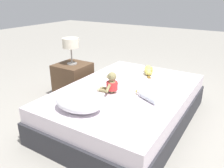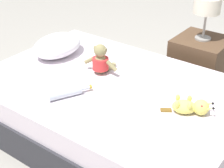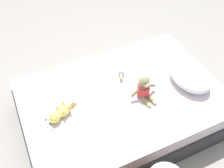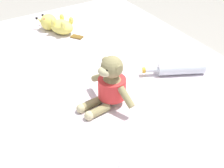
% 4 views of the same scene
% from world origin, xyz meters
% --- Properties ---
extents(ground_plane, '(16.00, 16.00, 0.00)m').
position_xyz_m(ground_plane, '(0.00, 0.00, 0.00)').
color(ground_plane, '#9E998E').
extents(bed, '(1.33, 1.95, 0.41)m').
position_xyz_m(bed, '(0.00, 0.00, 0.20)').
color(bed, '#2D2D33').
rests_on(bed, ground_plane).
extents(pillow, '(0.49, 0.38, 0.17)m').
position_xyz_m(pillow, '(0.13, 0.67, 0.49)').
color(pillow, white).
rests_on(pillow, bed).
extents(plush_monkey, '(0.24, 0.29, 0.24)m').
position_xyz_m(plush_monkey, '(0.10, 0.17, 0.51)').
color(plush_monkey, '#8E8456').
rests_on(plush_monkey, bed).
extents(plush_yellow_creature, '(0.20, 0.32, 0.10)m').
position_xyz_m(plush_yellow_creature, '(0.00, -0.61, 0.46)').
color(plush_yellow_creature, '#EAE066').
rests_on(plush_yellow_creature, bed).
extents(glass_bottle, '(0.30, 0.18, 0.06)m').
position_xyz_m(glass_bottle, '(-0.32, 0.15, 0.44)').
color(glass_bottle, silver).
rests_on(glass_bottle, bed).
extents(nightstand, '(0.45, 0.45, 0.48)m').
position_xyz_m(nightstand, '(1.01, -0.23, 0.24)').
color(nightstand, brown).
rests_on(nightstand, ground_plane).
extents(bedside_lamp, '(0.23, 0.23, 0.37)m').
position_xyz_m(bedside_lamp, '(1.01, -0.23, 0.77)').
color(bedside_lamp, gray).
rests_on(bedside_lamp, nightstand).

